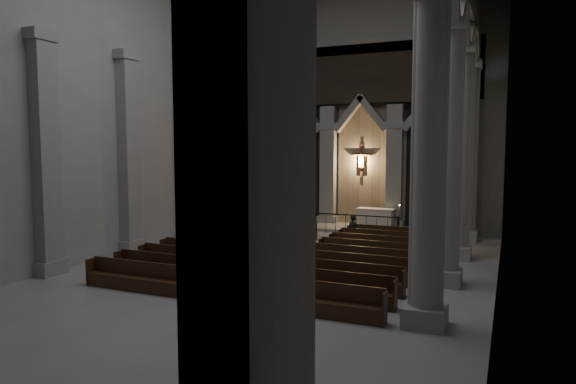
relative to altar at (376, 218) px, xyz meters
The scene contains 11 objects.
room 12.92m from the altar, 95.37° to the right, with size 24.00×24.10×12.00m.
sanctuary_wall 6.11m from the altar, 145.47° to the left, with size 14.00×0.77×12.00m.
right_arcade 12.73m from the altar, 64.76° to the right, with size 1.00×24.00×12.00m.
left_pilasters 11.17m from the altar, 136.65° to the right, with size 0.60×13.00×8.03m.
sanctuary_step 1.19m from the altar, 167.07° to the right, with size 8.50×2.60×0.15m, color #9A9890.
altar is the anchor object (origin of this frame).
altar_rail 2.13m from the altar, 118.65° to the right, with size 5.19×0.09×1.02m.
candle_stand_left 4.19m from the altar, 155.51° to the right, with size 0.27×0.27×1.62m.
candle_stand_right 2.18m from the altar, 45.74° to the right, with size 0.26×0.26×1.55m.
pews 8.88m from the altar, 96.59° to the right, with size 9.27×10.12×0.86m.
worshipper 4.73m from the altar, 88.04° to the right, with size 0.50×0.33×1.36m, color black.
Camera 1 is at (7.26, -14.80, 4.32)m, focal length 32.00 mm.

